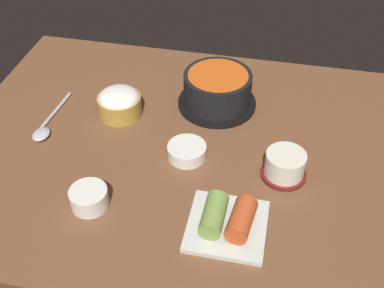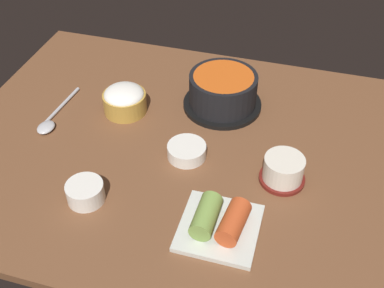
% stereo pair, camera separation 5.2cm
% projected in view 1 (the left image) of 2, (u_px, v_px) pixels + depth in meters
% --- Properties ---
extents(dining_table, '(1.00, 0.76, 0.02)m').
position_uv_depth(dining_table, '(185.00, 151.00, 1.02)').
color(dining_table, brown).
rests_on(dining_table, ground).
extents(stone_pot, '(0.18, 0.18, 0.08)m').
position_uv_depth(stone_pot, '(217.00, 90.00, 1.09)').
color(stone_pot, black).
rests_on(stone_pot, dining_table).
extents(rice_bowl, '(0.10, 0.10, 0.06)m').
position_uv_depth(rice_bowl, '(119.00, 102.00, 1.07)').
color(rice_bowl, '#B78C38').
rests_on(rice_bowl, dining_table).
extents(tea_cup_with_saucer, '(0.09, 0.09, 0.06)m').
position_uv_depth(tea_cup_with_saucer, '(285.00, 165.00, 0.93)').
color(tea_cup_with_saucer, maroon).
rests_on(tea_cup_with_saucer, dining_table).
extents(banchan_cup_center, '(0.08, 0.08, 0.03)m').
position_uv_depth(banchan_cup_center, '(187.00, 151.00, 0.98)').
color(banchan_cup_center, white).
rests_on(banchan_cup_center, dining_table).
extents(kimchi_plate, '(0.14, 0.14, 0.05)m').
position_uv_depth(kimchi_plate, '(227.00, 221.00, 0.84)').
color(kimchi_plate, silver).
rests_on(kimchi_plate, dining_table).
extents(side_bowl_near, '(0.07, 0.07, 0.04)m').
position_uv_depth(side_bowl_near, '(89.00, 197.00, 0.88)').
color(side_bowl_near, white).
rests_on(side_bowl_near, dining_table).
extents(spoon, '(0.04, 0.18, 0.01)m').
position_uv_depth(spoon, '(45.00, 127.00, 1.05)').
color(spoon, '#B7B7BC').
rests_on(spoon, dining_table).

